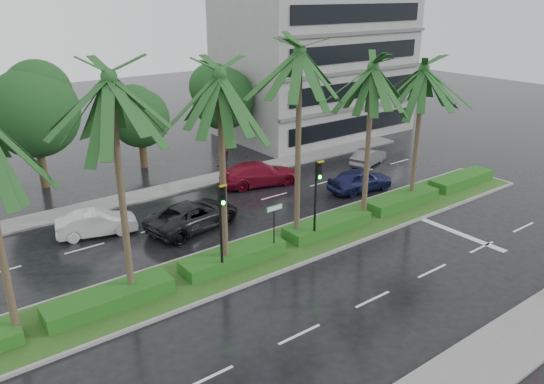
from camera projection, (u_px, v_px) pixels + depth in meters
ground at (296, 255)px, 25.91m from camera, size 120.00×120.00×0.00m
near_sidewalk at (485, 363)px, 18.30m from camera, size 40.00×2.40×0.12m
far_sidewalk at (180, 187)px, 34.82m from camera, size 40.00×2.00×0.12m
median at (284, 246)px, 26.63m from camera, size 36.00×4.00×0.15m
hedge at (284, 240)px, 26.50m from camera, size 35.20×1.40×0.60m
lane_markings at (347, 242)px, 27.31m from camera, size 34.00×13.06×0.01m
palm_row at (262, 88)px, 23.07m from camera, size 26.30×4.20×10.22m
signal_median_left at (222, 217)px, 22.81m from camera, size 0.34×0.42×4.36m
signal_median_right at (317, 190)px, 25.92m from camera, size 0.34×0.42×4.36m
street_sign at (274, 217)px, 24.95m from camera, size 0.95×0.09×2.60m
bg_trees at (103, 107)px, 35.89m from camera, size 32.90×5.67×8.19m
building at (315, 65)px, 46.81m from camera, size 16.00×10.00×12.00m
car_white at (97, 223)px, 27.86m from camera, size 2.46×4.32×1.35m
car_darkgrey at (193, 215)px, 28.69m from camera, size 3.44×5.74×1.49m
car_red at (259, 174)px, 35.11m from camera, size 3.47×5.69×1.54m
car_blue at (360, 180)px, 34.05m from camera, size 2.28×4.55×1.49m
car_grey at (368, 157)px, 39.25m from camera, size 2.38×3.92×1.22m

